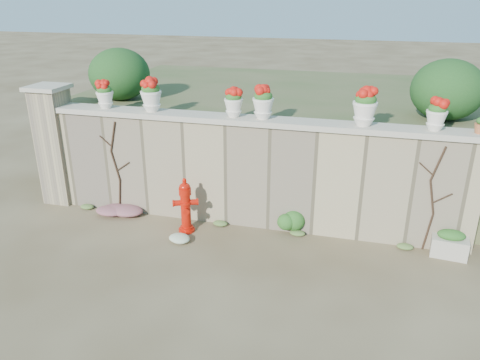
% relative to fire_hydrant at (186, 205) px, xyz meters
% --- Properties ---
extents(ground, '(80.00, 80.00, 0.00)m').
position_rel_fire_hydrant_xyz_m(ground, '(1.05, -1.13, -0.54)').
color(ground, '#4D3E26').
rests_on(ground, ground).
extents(stone_wall, '(8.00, 0.40, 2.00)m').
position_rel_fire_hydrant_xyz_m(stone_wall, '(1.05, 0.67, 0.46)').
color(stone_wall, '#998A66').
rests_on(stone_wall, ground).
extents(wall_cap, '(8.10, 0.52, 0.10)m').
position_rel_fire_hydrant_xyz_m(wall_cap, '(1.05, 0.67, 1.51)').
color(wall_cap, '#BEB6A1').
rests_on(wall_cap, stone_wall).
extents(gate_pillar, '(0.72, 0.72, 2.48)m').
position_rel_fire_hydrant_xyz_m(gate_pillar, '(-3.10, 0.67, 0.72)').
color(gate_pillar, '#998A66').
rests_on(gate_pillar, ground).
extents(raised_fill, '(9.00, 6.00, 2.00)m').
position_rel_fire_hydrant_xyz_m(raised_fill, '(1.05, 3.87, 0.46)').
color(raised_fill, '#384C23').
rests_on(raised_fill, ground).
extents(back_shrub_left, '(1.30, 1.30, 1.10)m').
position_rel_fire_hydrant_xyz_m(back_shrub_left, '(-2.15, 1.87, 2.01)').
color(back_shrub_left, '#143814').
rests_on(back_shrub_left, raised_fill).
extents(back_shrub_right, '(1.30, 1.30, 1.10)m').
position_rel_fire_hydrant_xyz_m(back_shrub_right, '(4.45, 1.87, 2.01)').
color(back_shrub_right, '#143814').
rests_on(back_shrub_right, raised_fill).
extents(vine_left, '(0.60, 0.04, 1.91)m').
position_rel_fire_hydrant_xyz_m(vine_left, '(-1.62, 0.45, 0.45)').
color(vine_left, black).
rests_on(vine_left, ground).
extents(vine_right, '(0.60, 0.04, 1.91)m').
position_rel_fire_hydrant_xyz_m(vine_right, '(4.28, 0.45, 0.45)').
color(vine_right, black).
rests_on(vine_right, ground).
extents(fire_hydrant, '(0.46, 0.33, 1.07)m').
position_rel_fire_hydrant_xyz_m(fire_hydrant, '(0.00, 0.00, 0.00)').
color(fire_hydrant, '#B61307').
rests_on(fire_hydrant, ground).
extents(planter_box, '(0.62, 0.40, 0.49)m').
position_rel_fire_hydrant_xyz_m(planter_box, '(4.65, 0.33, -0.31)').
color(planter_box, '#BEB6A1').
rests_on(planter_box, ground).
extents(green_shrub, '(0.59, 0.53, 0.56)m').
position_rel_fire_hydrant_xyz_m(green_shrub, '(1.91, 0.42, -0.26)').
color(green_shrub, '#1E5119').
rests_on(green_shrub, ground).
extents(magenta_clump, '(0.92, 0.61, 0.25)m').
position_rel_fire_hydrant_xyz_m(magenta_clump, '(-1.54, 0.26, -0.41)').
color(magenta_clump, '#B42471').
rests_on(magenta_clump, ground).
extents(white_flowers, '(0.50, 0.40, 0.18)m').
position_rel_fire_hydrant_xyz_m(white_flowers, '(0.05, -0.41, -0.45)').
color(white_flowers, white).
rests_on(white_flowers, ground).
extents(urn_pot_0, '(0.33, 0.33, 0.52)m').
position_rel_fire_hydrant_xyz_m(urn_pot_0, '(-1.84, 0.67, 1.82)').
color(urn_pot_0, silver).
rests_on(urn_pot_0, wall_cap).
extents(urn_pot_1, '(0.39, 0.39, 0.62)m').
position_rel_fire_hydrant_xyz_m(urn_pot_1, '(-0.86, 0.67, 1.87)').
color(urn_pot_1, silver).
rests_on(urn_pot_1, wall_cap).
extents(urn_pot_2, '(0.34, 0.34, 0.53)m').
position_rel_fire_hydrant_xyz_m(urn_pot_2, '(0.74, 0.67, 1.82)').
color(urn_pot_2, silver).
rests_on(urn_pot_2, wall_cap).
extents(urn_pot_3, '(0.38, 0.38, 0.59)m').
position_rel_fire_hydrant_xyz_m(urn_pot_3, '(1.29, 0.67, 1.85)').
color(urn_pot_3, silver).
rests_on(urn_pot_3, wall_cap).
extents(urn_pot_4, '(0.41, 0.41, 0.65)m').
position_rel_fire_hydrant_xyz_m(urn_pot_4, '(3.03, 0.67, 1.88)').
color(urn_pot_4, silver).
rests_on(urn_pot_4, wall_cap).
extents(urn_pot_5, '(0.33, 0.33, 0.53)m').
position_rel_fire_hydrant_xyz_m(urn_pot_5, '(4.16, 0.67, 1.82)').
color(urn_pot_5, silver).
rests_on(urn_pot_5, wall_cap).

